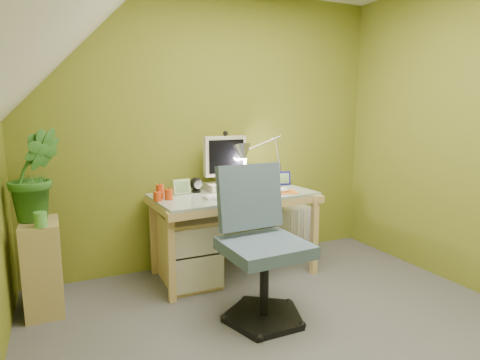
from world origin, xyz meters
name	(u,v)px	position (x,y,z in m)	size (l,w,h in m)	color
floor	(312,353)	(0.00, 0.00, -0.01)	(3.20, 3.20, 0.01)	#55555B
wall_back	(212,130)	(0.00, 1.60, 1.20)	(3.20, 0.01, 2.40)	olive
desk	(234,234)	(0.05, 1.23, 0.35)	(1.31, 0.65, 0.70)	tan
monitor	(225,162)	(0.05, 1.41, 0.94)	(0.35, 0.20, 0.48)	beige
speaker_left	(196,185)	(-0.22, 1.39, 0.76)	(0.11, 0.11, 0.13)	black
speaker_right	(254,181)	(0.32, 1.39, 0.76)	(0.10, 0.10, 0.11)	black
keyboard	(231,196)	(-0.03, 1.09, 0.71)	(0.42, 0.14, 0.02)	silver
mousepad	(282,192)	(0.43, 1.09, 0.70)	(0.24, 0.17, 0.01)	#CB651F
mouse	(282,190)	(0.43, 1.09, 0.72)	(0.12, 0.08, 0.04)	white
amber_tumbler	(258,188)	(0.23, 1.15, 0.74)	(0.07, 0.07, 0.08)	brown
candle_cluster	(161,192)	(-0.55, 1.24, 0.75)	(0.15, 0.13, 0.11)	#CA3E11
photo_frame_red	(271,180)	(0.47, 1.35, 0.76)	(0.13, 0.02, 0.11)	red
photo_frame_blue	(283,178)	(0.61, 1.39, 0.76)	(0.14, 0.02, 0.12)	navy
photo_frame_green	(182,187)	(-0.35, 1.37, 0.76)	(0.14, 0.02, 0.12)	#ABCB8B
desk_lamp	(271,150)	(0.50, 1.41, 1.02)	(0.60, 0.26, 0.64)	silver
side_ledge	(43,267)	(-1.40, 1.18, 0.32)	(0.24, 0.37, 0.64)	tan
potted_plant	(35,175)	(-1.40, 1.23, 0.95)	(0.34, 0.28, 0.62)	#2E6A23
green_cup	(41,220)	(-1.38, 1.03, 0.69)	(0.08, 0.08, 0.10)	#57A946
task_chair	(265,244)	(-0.08, 0.45, 0.52)	(0.58, 0.58, 1.05)	#445A70
radiator	(289,230)	(0.75, 1.50, 0.22)	(0.44, 0.18, 0.44)	silver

